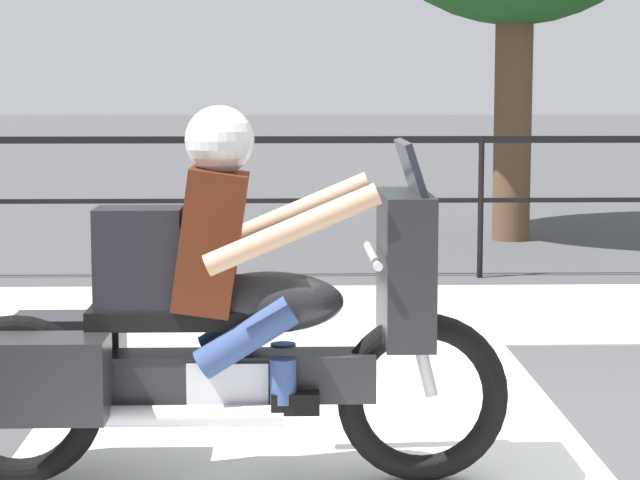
# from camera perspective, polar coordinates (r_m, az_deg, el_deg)

# --- Properties ---
(sidewalk_band) EXTENTS (44.00, 2.40, 0.01)m
(sidewalk_band) POSITION_cam_1_polar(r_m,az_deg,el_deg) (9.42, 8.86, -3.25)
(sidewalk_band) COLOR #B7B2A8
(sidewalk_band) RESTS_ON ground
(crosswalk_band) EXTENTS (2.68, 6.00, 0.01)m
(crosswalk_band) POSITION_cam_1_polar(r_m,az_deg,el_deg) (5.77, -0.67, -9.92)
(crosswalk_band) COLOR silver
(crosswalk_band) RESTS_ON ground
(fence_railing) EXTENTS (36.00, 0.05, 1.24)m
(fence_railing) POSITION_cam_1_polar(r_m,az_deg,el_deg) (10.93, 7.39, 3.35)
(fence_railing) COLOR black
(fence_railing) RESTS_ON ground
(motorcycle) EXTENTS (2.46, 0.76, 1.61)m
(motorcycle) POSITION_cam_1_polar(r_m,az_deg,el_deg) (5.28, -4.53, -3.66)
(motorcycle) COLOR black
(motorcycle) RESTS_ON ground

